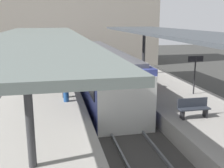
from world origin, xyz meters
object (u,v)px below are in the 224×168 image
Objects in this scene: commuter_train at (101,73)px; passenger_near_bench at (65,82)px; platform_bench at (193,107)px; platform_sign at (195,66)px; litter_bin at (151,82)px; passenger_mid_platform at (66,86)px.

commuter_train reaches higher than passenger_near_bench.
platform_bench is at bearing -69.03° from commuter_train.
commuter_train is 8.24× the size of passenger_near_bench.
platform_sign is (1.94, 3.58, 1.16)m from platform_bench.
platform_sign is 2.95m from litter_bin.
platform_sign is 7.32m from passenger_mid_platform.
passenger_near_bench reaches higher than platform_bench.
commuter_train is 9.79× the size of platform_bench.
passenger_mid_platform is (0.02, -0.79, -0.02)m from passenger_near_bench.
passenger_near_bench is (-5.36, 4.41, 0.40)m from platform_bench.
litter_bin is at bearing 89.70° from platform_bench.
platform_sign is at bearing 61.50° from platform_bench.
passenger_near_bench is (-2.53, -2.99, 0.14)m from commuter_train.
litter_bin is 0.48× the size of passenger_near_bench.
platform_bench is 5.47m from litter_bin.
commuter_train reaches higher than passenger_mid_platform.
commuter_train is 4.54m from passenger_mid_platform.
litter_bin is at bearing 11.08° from passenger_near_bench.
platform_bench is at bearing -118.50° from platform_sign.
platform_sign reaches higher than passenger_mid_platform.
platform_sign is 2.76× the size of litter_bin.
passenger_near_bench is (-7.30, 0.83, -0.76)m from platform_sign.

